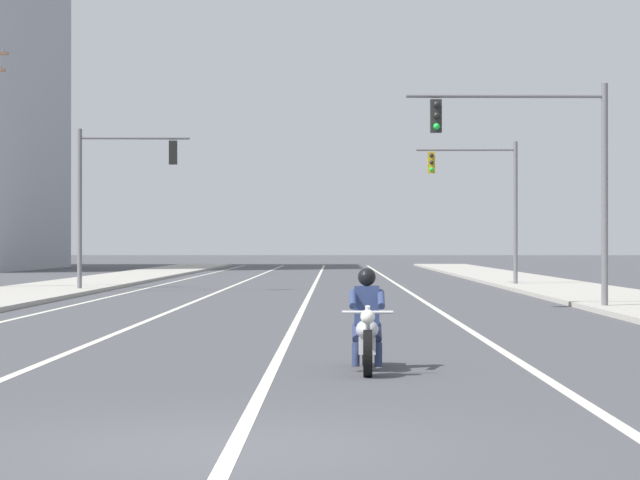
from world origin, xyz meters
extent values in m
plane|color=#47474C|center=(0.00, 0.00, 0.00)|extent=(400.00, 400.00, 0.00)
cube|color=beige|center=(0.10, 45.00, 0.00)|extent=(0.16, 100.00, 0.01)
cube|color=beige|center=(-3.42, 45.00, 0.00)|extent=(0.16, 100.00, 0.01)
cube|color=beige|center=(3.83, 45.00, 0.00)|extent=(0.16, 100.00, 0.01)
cube|color=beige|center=(-6.73, 45.00, 0.00)|extent=(0.16, 100.00, 0.01)
cube|color=#ADA89E|center=(10.04, 40.00, 0.07)|extent=(4.40, 110.00, 0.14)
cube|color=#ADA89E|center=(-10.04, 40.00, 0.07)|extent=(4.40, 110.00, 0.14)
cylinder|color=black|center=(1.45, 5.86, 0.32)|extent=(0.13, 0.64, 0.64)
cylinder|color=black|center=(1.47, 7.41, 0.32)|extent=(0.13, 0.64, 0.64)
cylinder|color=silver|center=(1.45, 5.96, 0.64)|extent=(0.07, 0.33, 0.68)
sphere|color=white|center=(1.45, 5.81, 0.82)|extent=(0.20, 0.20, 0.20)
cylinder|color=silver|center=(1.45, 6.01, 0.87)|extent=(0.70, 0.05, 0.04)
ellipsoid|color=#B7BABF|center=(1.46, 6.52, 0.60)|extent=(0.33, 0.56, 0.28)
cube|color=silver|center=(1.46, 6.64, 0.37)|extent=(0.25, 0.44, 0.24)
cube|color=black|center=(1.46, 6.96, 0.54)|extent=(0.29, 0.52, 0.12)
cube|color=#B7BABF|center=(1.47, 7.36, 0.62)|extent=(0.21, 0.36, 0.08)
cylinder|color=silver|center=(1.32, 7.04, 0.30)|extent=(0.09, 0.55, 0.08)
cube|color=navy|center=(1.46, 6.92, 0.92)|extent=(0.36, 0.25, 0.56)
sphere|color=black|center=(1.46, 6.90, 1.33)|extent=(0.26, 0.26, 0.26)
cylinder|color=navy|center=(1.60, 6.78, 0.54)|extent=(0.15, 0.44, 0.30)
cylinder|color=navy|center=(1.62, 6.60, 0.24)|extent=(0.11, 0.16, 0.35)
cylinder|color=navy|center=(1.66, 6.65, 1.02)|extent=(0.11, 0.52, 0.27)
cylinder|color=navy|center=(1.32, 6.78, 0.54)|extent=(0.15, 0.44, 0.30)
cylinder|color=navy|center=(1.30, 6.60, 0.24)|extent=(0.11, 0.16, 0.35)
cylinder|color=navy|center=(1.26, 6.66, 1.02)|extent=(0.11, 0.52, 0.27)
cylinder|color=slate|center=(8.37, 22.73, 3.10)|extent=(0.18, 0.18, 6.20)
cylinder|color=slate|center=(5.66, 22.67, 5.85)|extent=(5.42, 0.25, 0.11)
cube|color=black|center=(3.76, 22.62, 5.30)|extent=(0.31, 0.25, 0.90)
sphere|color=black|center=(3.77, 22.46, 5.60)|extent=(0.18, 0.18, 0.18)
sphere|color=black|center=(3.77, 22.46, 5.30)|extent=(0.18, 0.18, 0.18)
sphere|color=green|center=(3.77, 22.46, 5.00)|extent=(0.18, 0.18, 0.18)
cylinder|color=slate|center=(-8.68, 35.62, 3.10)|extent=(0.18, 0.18, 6.20)
cylinder|color=slate|center=(-6.60, 35.69, 5.85)|extent=(4.16, 0.25, 0.11)
cube|color=black|center=(-5.14, 35.74, 5.30)|extent=(0.31, 0.25, 0.90)
sphere|color=black|center=(-5.15, 35.90, 5.60)|extent=(0.18, 0.18, 0.18)
sphere|color=black|center=(-5.15, 35.90, 5.30)|extent=(0.18, 0.18, 0.18)
sphere|color=green|center=(-5.15, 35.90, 5.00)|extent=(0.18, 0.18, 0.18)
cylinder|color=slate|center=(8.72, 41.56, 3.10)|extent=(0.18, 0.18, 6.20)
cylinder|color=slate|center=(6.61, 41.57, 5.85)|extent=(4.22, 0.13, 0.11)
cube|color=#B79319|center=(5.14, 41.58, 5.30)|extent=(0.30, 0.24, 0.90)
sphere|color=black|center=(5.13, 41.42, 5.60)|extent=(0.18, 0.18, 0.18)
sphere|color=black|center=(5.13, 41.42, 5.30)|extent=(0.18, 0.18, 0.18)
sphere|color=green|center=(5.13, 41.42, 5.00)|extent=(0.18, 0.18, 0.18)
cylinder|color=slate|center=(-12.02, 37.25, 9.42)|extent=(0.08, 0.08, 0.12)
cylinder|color=slate|center=(-12.12, 37.25, 8.77)|extent=(0.08, 0.08, 0.12)
camera|label=1|loc=(1.00, -10.79, 1.80)|focal=68.91mm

